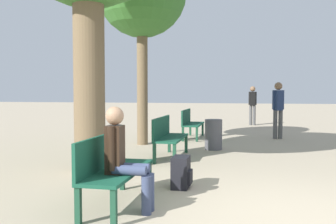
% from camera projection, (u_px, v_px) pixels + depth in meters
% --- Properties ---
extents(ground_plane, '(80.00, 80.00, 0.00)m').
position_uv_depth(ground_plane, '(280.00, 220.00, 4.03)').
color(ground_plane, tan).
extents(bench_row_0, '(0.48, 1.51, 0.85)m').
position_uv_depth(bench_row_0, '(111.00, 165.00, 4.54)').
color(bench_row_0, '#144733').
rests_on(bench_row_0, ground_plane).
extents(bench_row_1, '(0.48, 1.51, 0.85)m').
position_uv_depth(bench_row_1, '(167.00, 134.00, 7.79)').
color(bench_row_1, '#144733').
rests_on(bench_row_1, ground_plane).
extents(bench_row_2, '(0.48, 1.51, 0.85)m').
position_uv_depth(bench_row_2, '(190.00, 122.00, 11.03)').
color(bench_row_2, '#144733').
rests_on(bench_row_2, ground_plane).
extents(person_seated, '(0.56, 0.32, 1.21)m').
position_uv_depth(person_seated, '(124.00, 156.00, 4.30)').
color(person_seated, '#384260').
rests_on(person_seated, ground_plane).
extents(backpack, '(0.27, 0.38, 0.45)m').
position_uv_depth(backpack, '(181.00, 172.00, 5.37)').
color(backpack, black).
rests_on(backpack, ground_plane).
extents(pedestrian_mid, '(0.32, 0.22, 1.60)m').
position_uv_depth(pedestrian_mid, '(253.00, 103.00, 15.33)').
color(pedestrian_mid, '#4C4C4C').
rests_on(pedestrian_mid, ground_plane).
extents(pedestrian_far, '(0.33, 0.29, 1.65)m').
position_uv_depth(pedestrian_far, '(278.00, 106.00, 10.91)').
color(pedestrian_far, '#4C4C4C').
rests_on(pedestrian_far, ground_plane).
extents(trash_bin, '(0.41, 0.41, 0.72)m').
position_uv_depth(trash_bin, '(213.00, 135.00, 8.90)').
color(trash_bin, '#4C4C51').
rests_on(trash_bin, ground_plane).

